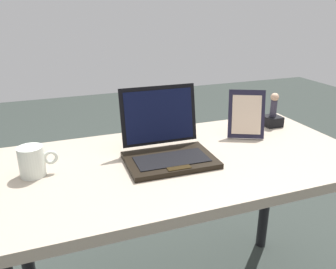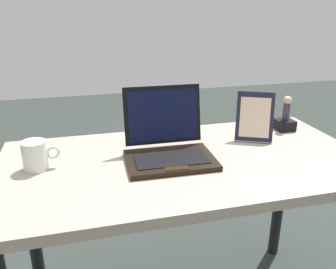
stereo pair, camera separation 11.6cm
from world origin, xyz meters
TOP-DOWN VIEW (x-y plane):
  - desk at (0.00, 0.00)m, footprint 1.30×0.66m
  - laptop_front at (-0.06, 0.02)m, footprint 0.31×0.26m
  - photo_frame at (0.32, 0.11)m, footprint 0.16×0.12m
  - figurine_stand at (0.51, 0.18)m, footprint 0.07×0.07m
  - figurine at (0.51, 0.18)m, footprint 0.04×0.04m
  - coffee_mug at (-0.50, 0.05)m, footprint 0.12×0.08m

SIDE VIEW (x-z plane):
  - desk at x=0.00m, z-range 0.28..1.02m
  - figurine_stand at x=0.51m, z-range 0.75..0.79m
  - laptop_front at x=-0.06m, z-range 0.67..0.91m
  - coffee_mug at x=-0.50m, z-range 0.75..0.84m
  - photo_frame at x=0.32m, z-range 0.75..0.94m
  - figurine at x=0.51m, z-range 0.80..0.90m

